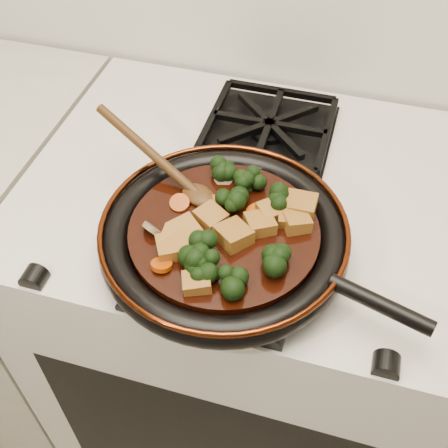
# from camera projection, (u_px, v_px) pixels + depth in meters

# --- Properties ---
(stove) EXTENTS (0.76, 0.60, 0.90)m
(stove) POSITION_uv_depth(u_px,v_px,m) (243.00, 326.00, 1.28)
(stove) COLOR beige
(stove) RESTS_ON ground
(burner_grate_front) EXTENTS (0.23, 0.23, 0.03)m
(burner_grate_front) POSITION_uv_depth(u_px,v_px,m) (228.00, 240.00, 0.85)
(burner_grate_front) COLOR black
(burner_grate_front) RESTS_ON stove
(burner_grate_back) EXTENTS (0.23, 0.23, 0.03)m
(burner_grate_back) POSITION_uv_depth(u_px,v_px,m) (269.00, 128.00, 1.03)
(burner_grate_back) COLOR black
(burner_grate_back) RESTS_ON stove
(skillet) EXTENTS (0.48, 0.36, 0.05)m
(skillet) POSITION_uv_depth(u_px,v_px,m) (225.00, 237.00, 0.81)
(skillet) COLOR black
(skillet) RESTS_ON burner_grate_front
(braising_sauce) EXTENTS (0.27, 0.27, 0.02)m
(braising_sauce) POSITION_uv_depth(u_px,v_px,m) (224.00, 234.00, 0.81)
(braising_sauce) COLOR black
(braising_sauce) RESTS_ON skillet
(tofu_cube_0) EXTENTS (0.06, 0.06, 0.03)m
(tofu_cube_0) POSITION_uv_depth(u_px,v_px,m) (173.00, 247.00, 0.77)
(tofu_cube_0) COLOR #915E21
(tofu_cube_0) RESTS_ON braising_sauce
(tofu_cube_1) EXTENTS (0.06, 0.06, 0.03)m
(tofu_cube_1) POSITION_uv_depth(u_px,v_px,m) (233.00, 235.00, 0.78)
(tofu_cube_1) COLOR #915E21
(tofu_cube_1) RESTS_ON braising_sauce
(tofu_cube_2) EXTENTS (0.05, 0.05, 0.02)m
(tofu_cube_2) POSITION_uv_depth(u_px,v_px,m) (211.00, 217.00, 0.80)
(tofu_cube_2) COLOR #915E21
(tofu_cube_2) RESTS_ON braising_sauce
(tofu_cube_3) EXTENTS (0.05, 0.06, 0.03)m
(tofu_cube_3) POSITION_uv_depth(u_px,v_px,m) (260.00, 224.00, 0.80)
(tofu_cube_3) COLOR #915E21
(tofu_cube_3) RESTS_ON braising_sauce
(tofu_cube_4) EXTENTS (0.05, 0.04, 0.02)m
(tofu_cube_4) POSITION_uv_depth(u_px,v_px,m) (197.00, 283.00, 0.73)
(tofu_cube_4) COLOR #915E21
(tofu_cube_4) RESTS_ON braising_sauce
(tofu_cube_5) EXTENTS (0.06, 0.06, 0.03)m
(tofu_cube_5) POSITION_uv_depth(u_px,v_px,m) (184.00, 231.00, 0.79)
(tofu_cube_5) COLOR #915E21
(tofu_cube_5) RESTS_ON braising_sauce
(tofu_cube_6) EXTENTS (0.04, 0.04, 0.02)m
(tofu_cube_6) POSITION_uv_depth(u_px,v_px,m) (289.00, 217.00, 0.81)
(tofu_cube_6) COLOR #915E21
(tofu_cube_6) RESTS_ON braising_sauce
(tofu_cube_7) EXTENTS (0.05, 0.05, 0.03)m
(tofu_cube_7) POSITION_uv_depth(u_px,v_px,m) (296.00, 221.00, 0.80)
(tofu_cube_7) COLOR #915E21
(tofu_cube_7) RESTS_ON braising_sauce
(tofu_cube_8) EXTENTS (0.05, 0.05, 0.02)m
(tofu_cube_8) POSITION_uv_depth(u_px,v_px,m) (273.00, 211.00, 0.81)
(tofu_cube_8) COLOR #915E21
(tofu_cube_8) RESTS_ON braising_sauce
(tofu_cube_9) EXTENTS (0.05, 0.04, 0.03)m
(tofu_cube_9) POSITION_uv_depth(u_px,v_px,m) (300.00, 205.00, 0.82)
(tofu_cube_9) COLOR #915E21
(tofu_cube_9) RESTS_ON braising_sauce
(tofu_cube_10) EXTENTS (0.04, 0.04, 0.03)m
(tofu_cube_10) POSITION_uv_depth(u_px,v_px,m) (175.00, 241.00, 0.77)
(tofu_cube_10) COLOR #915E21
(tofu_cube_10) RESTS_ON braising_sauce
(broccoli_floret_0) EXTENTS (0.09, 0.08, 0.07)m
(broccoli_floret_0) POSITION_uv_depth(u_px,v_px,m) (274.00, 200.00, 0.82)
(broccoli_floret_0) COLOR black
(broccoli_floret_0) RESTS_ON braising_sauce
(broccoli_floret_1) EXTENTS (0.08, 0.09, 0.07)m
(broccoli_floret_1) POSITION_uv_depth(u_px,v_px,m) (231.00, 283.00, 0.72)
(broccoli_floret_1) COLOR black
(broccoli_floret_1) RESTS_ON braising_sauce
(broccoli_floret_2) EXTENTS (0.09, 0.09, 0.07)m
(broccoli_floret_2) POSITION_uv_depth(u_px,v_px,m) (271.00, 260.00, 0.75)
(broccoli_floret_2) COLOR black
(broccoli_floret_2) RESTS_ON braising_sauce
(broccoli_floret_3) EXTENTS (0.07, 0.07, 0.07)m
(broccoli_floret_3) POSITION_uv_depth(u_px,v_px,m) (224.00, 173.00, 0.87)
(broccoli_floret_3) COLOR black
(broccoli_floret_3) RESTS_ON braising_sauce
(broccoli_floret_4) EXTENTS (0.07, 0.07, 0.06)m
(broccoli_floret_4) POSITION_uv_depth(u_px,v_px,m) (231.00, 201.00, 0.82)
(broccoli_floret_4) COLOR black
(broccoli_floret_4) RESTS_ON braising_sauce
(broccoli_floret_5) EXTENTS (0.07, 0.07, 0.07)m
(broccoli_floret_5) POSITION_uv_depth(u_px,v_px,m) (250.00, 183.00, 0.84)
(broccoli_floret_5) COLOR black
(broccoli_floret_5) RESTS_ON braising_sauce
(broccoli_floret_6) EXTENTS (0.08, 0.08, 0.06)m
(broccoli_floret_6) POSITION_uv_depth(u_px,v_px,m) (204.00, 274.00, 0.74)
(broccoli_floret_6) COLOR black
(broccoli_floret_6) RESTS_ON braising_sauce
(broccoli_floret_7) EXTENTS (0.08, 0.08, 0.06)m
(broccoli_floret_7) POSITION_uv_depth(u_px,v_px,m) (206.00, 253.00, 0.76)
(broccoli_floret_7) COLOR black
(broccoli_floret_7) RESTS_ON braising_sauce
(broccoli_floret_8) EXTENTS (0.09, 0.09, 0.07)m
(broccoli_floret_8) POSITION_uv_depth(u_px,v_px,m) (195.00, 264.00, 0.74)
(broccoli_floret_8) COLOR black
(broccoli_floret_8) RESTS_ON braising_sauce
(carrot_coin_0) EXTENTS (0.03, 0.03, 0.02)m
(carrot_coin_0) POSITION_uv_depth(u_px,v_px,m) (257.00, 212.00, 0.81)
(carrot_coin_0) COLOR #A33704
(carrot_coin_0) RESTS_ON braising_sauce
(carrot_coin_1) EXTENTS (0.03, 0.03, 0.02)m
(carrot_coin_1) POSITION_uv_depth(u_px,v_px,m) (162.00, 265.00, 0.75)
(carrot_coin_1) COLOR #A33704
(carrot_coin_1) RESTS_ON braising_sauce
(carrot_coin_2) EXTENTS (0.03, 0.03, 0.01)m
(carrot_coin_2) POSITION_uv_depth(u_px,v_px,m) (215.00, 203.00, 0.83)
(carrot_coin_2) COLOR #A33704
(carrot_coin_2) RESTS_ON braising_sauce
(carrot_coin_3) EXTENTS (0.03, 0.03, 0.02)m
(carrot_coin_3) POSITION_uv_depth(u_px,v_px,m) (180.00, 203.00, 0.83)
(carrot_coin_3) COLOR #A33704
(carrot_coin_3) RESTS_ON braising_sauce
(mushroom_slice_0) EXTENTS (0.04, 0.04, 0.02)m
(mushroom_slice_0) POSITION_uv_depth(u_px,v_px,m) (293.00, 217.00, 0.81)
(mushroom_slice_0) COLOR #786345
(mushroom_slice_0) RESTS_ON braising_sauce
(mushroom_slice_1) EXTENTS (0.04, 0.03, 0.03)m
(mushroom_slice_1) POSITION_uv_depth(u_px,v_px,m) (224.00, 177.00, 0.86)
(mushroom_slice_1) COLOR #786345
(mushroom_slice_1) RESTS_ON braising_sauce
(mushroom_slice_2) EXTENTS (0.04, 0.04, 0.03)m
(mushroom_slice_2) POSITION_uv_depth(u_px,v_px,m) (152.00, 229.00, 0.79)
(mushroom_slice_2) COLOR #786345
(mushroom_slice_2) RESTS_ON braising_sauce
(wooden_spoon) EXTENTS (0.14, 0.08, 0.21)m
(wooden_spoon) POSITION_uv_depth(u_px,v_px,m) (171.00, 171.00, 0.85)
(wooden_spoon) COLOR #3F240D
(wooden_spoon) RESTS_ON braising_sauce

